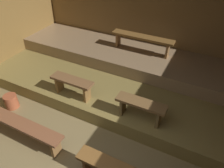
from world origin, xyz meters
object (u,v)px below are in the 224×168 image
at_px(bench_middle_center, 142,39).
at_px(bench_lower_right, 141,106).
at_px(bench_lower_left, 72,83).
at_px(pail_floor, 11,101).
at_px(bench_floor_left, 16,123).

bearing_deg(bench_middle_center, bench_lower_right, -69.21).
distance_m(bench_lower_left, pail_floor, 1.43).
bearing_deg(pail_floor, bench_floor_left, -34.11).
relative_size(bench_floor_left, bench_middle_center, 1.28).
distance_m(bench_lower_right, pail_floor, 2.78).
relative_size(bench_lower_right, pail_floor, 2.95).
xyz_separation_m(bench_floor_left, bench_middle_center, (1.20, 3.05, 0.60)).
height_order(bench_lower_left, bench_middle_center, bench_middle_center).
bearing_deg(bench_lower_right, bench_middle_center, 110.79).
bearing_deg(bench_middle_center, bench_floor_left, -111.40).
bearing_deg(pail_floor, bench_lower_right, 13.54).
relative_size(bench_floor_left, pail_floor, 6.40).
relative_size(bench_lower_left, bench_middle_center, 0.59).
height_order(bench_floor_left, bench_middle_center, bench_middle_center).
height_order(bench_floor_left, bench_lower_right, bench_lower_right).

